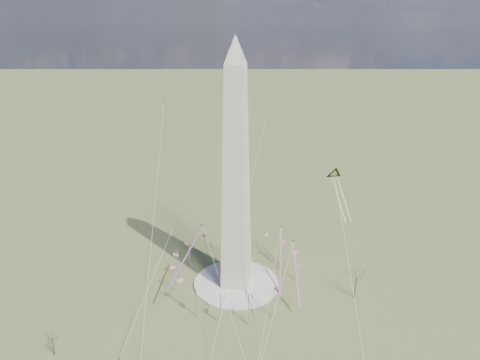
% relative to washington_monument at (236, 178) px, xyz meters
% --- Properties ---
extents(ground, '(2000.00, 2000.00, 0.00)m').
position_rel_washington_monument_xyz_m(ground, '(0.00, 0.00, -47.95)').
color(ground, '#535D2E').
rests_on(ground, ground).
extents(plaza, '(36.00, 36.00, 0.80)m').
position_rel_washington_monument_xyz_m(plaza, '(0.00, 0.00, -47.55)').
color(plaza, beige).
rests_on(plaza, ground).
extents(washington_monument, '(15.56, 15.56, 100.00)m').
position_rel_washington_monument_xyz_m(washington_monument, '(0.00, 0.00, 0.00)').
color(washington_monument, beige).
rests_on(washington_monument, plaza).
extents(flagpole_ring, '(54.40, 54.40, 13.00)m').
position_rel_washington_monument_xyz_m(flagpole_ring, '(-0.00, -0.00, -40.68)').
color(flagpole_ring, silver).
rests_on(flagpole_ring, ground).
extents(tree_near, '(8.25, 8.25, 14.44)m').
position_rel_washington_monument_xyz_m(tree_near, '(48.74, 0.96, -37.66)').
color(tree_near, '#4C352E').
rests_on(tree_near, ground).
extents(tree_far, '(5.58, 5.58, 9.77)m').
position_rel_washington_monument_xyz_m(tree_far, '(-50.49, -52.96, -41.00)').
color(tree_far, '#4C352E').
rests_on(tree_far, ground).
extents(person_west, '(0.92, 0.81, 1.59)m').
position_rel_washington_monument_xyz_m(person_west, '(-27.72, -51.15, -47.16)').
color(person_west, gray).
rests_on(person_west, ground).
extents(kite_delta_black, '(11.43, 19.84, 16.26)m').
position_rel_washington_monument_xyz_m(kite_delta_black, '(37.54, 12.43, -0.88)').
color(kite_delta_black, black).
rests_on(kite_delta_black, ground).
extents(kite_diamond_purple, '(2.22, 3.35, 10.03)m').
position_rel_washington_monument_xyz_m(kite_diamond_purple, '(-27.49, 2.99, -25.04)').
color(kite_diamond_purple, '#331562').
rests_on(kite_diamond_purple, ground).
extents(kite_streamer_left, '(4.50, 24.10, 16.58)m').
position_rel_washington_monument_xyz_m(kite_streamer_left, '(19.42, -10.09, -23.24)').
color(kite_streamer_left, '#E84024').
rests_on(kite_streamer_left, ground).
extents(kite_streamer_mid, '(8.03, 23.24, 16.36)m').
position_rel_washington_monument_xyz_m(kite_streamer_mid, '(-14.89, -12.50, -24.60)').
color(kite_streamer_mid, '#E84024').
rests_on(kite_streamer_mid, ground).
extents(kite_streamer_right, '(6.74, 23.26, 16.19)m').
position_rel_washington_monument_xyz_m(kite_streamer_right, '(24.54, -1.34, -33.46)').
color(kite_streamer_right, '#E84024').
rests_on(kite_streamer_right, ground).
extents(kite_small_red, '(1.47, 1.74, 4.65)m').
position_rel_washington_monument_xyz_m(kite_small_red, '(-42.10, 36.35, 21.65)').
color(kite_small_red, red).
rests_on(kite_small_red, ground).
extents(kite_small_white, '(1.49, 2.22, 4.71)m').
position_rel_washington_monument_xyz_m(kite_small_white, '(3.86, 46.22, 11.38)').
color(kite_small_white, silver).
rests_on(kite_small_white, ground).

